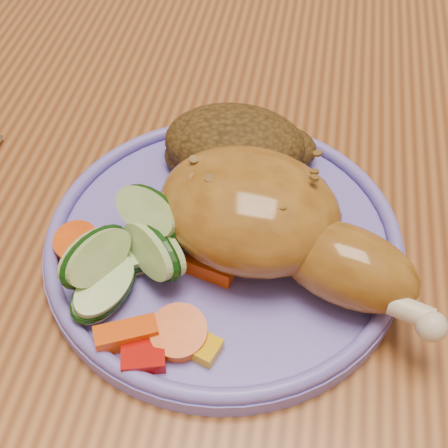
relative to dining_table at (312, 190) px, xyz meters
The scene contains 7 objects.
dining_table is the anchor object (origin of this frame).
chair_far 0.65m from the dining_table, 90.00° to the left, with size 0.42×0.42×0.91m.
plate 0.18m from the dining_table, 111.13° to the right, with size 0.24×0.24×0.01m, color #6E60C9.
plate_rim 0.19m from the dining_table, 111.13° to the right, with size 0.24×0.24×0.01m, color #6E60C9.
chicken_leg 0.20m from the dining_table, 99.55° to the right, with size 0.19×0.13×0.06m.
rice_pilaf 0.15m from the dining_table, 128.91° to the right, with size 0.11×0.08×0.05m.
vegetable_pile 0.25m from the dining_table, 119.60° to the right, with size 0.12×0.13×0.06m.
Camera 1 is at (-0.01, -0.41, 1.09)m, focal length 50.00 mm.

